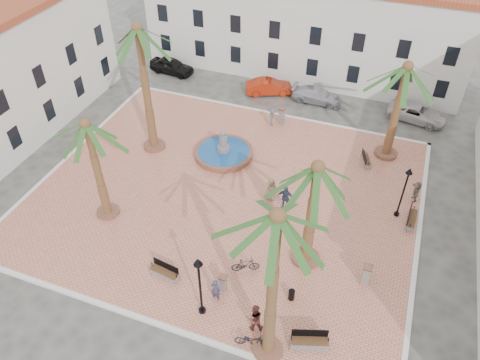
% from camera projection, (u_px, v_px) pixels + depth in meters
% --- Properties ---
extents(ground, '(120.00, 120.00, 0.00)m').
position_uv_depth(ground, '(227.00, 194.00, 33.01)').
color(ground, '#56544F').
rests_on(ground, ground).
extents(plaza, '(26.00, 22.00, 0.15)m').
position_uv_depth(plaza, '(227.00, 193.00, 32.96)').
color(plaza, '#D67D63').
rests_on(plaza, ground).
extents(kerb_n, '(26.30, 0.30, 0.16)m').
position_uv_depth(kerb_n, '(273.00, 114.00, 40.77)').
color(kerb_n, silver).
rests_on(kerb_n, ground).
extents(kerb_s, '(26.30, 0.30, 0.16)m').
position_uv_depth(kerb_s, '(151.00, 322.00, 25.15)').
color(kerb_s, silver).
rests_on(kerb_s, ground).
extents(kerb_e, '(0.30, 22.30, 0.16)m').
position_uv_depth(kerb_e, '(418.00, 242.00, 29.50)').
color(kerb_e, silver).
rests_on(kerb_e, ground).
extents(kerb_w, '(0.30, 22.30, 0.16)m').
position_uv_depth(kerb_w, '(72.00, 154.00, 36.42)').
color(kerb_w, silver).
rests_on(kerb_w, ground).
extents(building_north, '(30.40, 7.40, 9.50)m').
position_uv_depth(building_north, '(304.00, 23.00, 44.10)').
color(building_north, silver).
rests_on(building_north, ground).
extents(fountain, '(4.52, 4.52, 2.33)m').
position_uv_depth(fountain, '(224.00, 152.00, 35.95)').
color(fountain, brown).
rests_on(fountain, plaza).
extents(palm_nw, '(5.51, 5.51, 10.12)m').
position_uv_depth(palm_nw, '(139.00, 42.00, 31.29)').
color(palm_nw, brown).
rests_on(palm_nw, plaza).
extents(palm_sw, '(4.92, 4.92, 7.51)m').
position_uv_depth(palm_sw, '(88.00, 135.00, 27.21)').
color(palm_sw, brown).
rests_on(palm_sw, plaza).
extents(palm_s, '(5.03, 5.03, 10.03)m').
position_uv_depth(palm_s, '(276.00, 233.00, 18.13)').
color(palm_s, brown).
rests_on(palm_s, plaza).
extents(palm_e, '(5.55, 5.55, 7.57)m').
position_uv_depth(palm_e, '(316.00, 180.00, 24.25)').
color(palm_e, brown).
rests_on(palm_e, plaza).
extents(palm_ne, '(5.64, 5.64, 7.85)m').
position_uv_depth(palm_ne, '(405.00, 78.00, 31.97)').
color(palm_ne, brown).
rests_on(palm_ne, plaza).
extents(bench_s, '(1.90, 0.82, 0.97)m').
position_uv_depth(bench_s, '(165.00, 273.00, 27.20)').
color(bench_s, slate).
rests_on(bench_s, plaza).
extents(bench_se, '(2.07, 1.21, 1.05)m').
position_uv_depth(bench_se, '(309.00, 342.00, 23.85)').
color(bench_se, slate).
rests_on(bench_se, plaza).
extents(bench_e, '(0.67, 1.87, 0.97)m').
position_uv_depth(bench_e, '(411.00, 220.00, 30.50)').
color(bench_e, slate).
rests_on(bench_e, plaza).
extents(bench_ne, '(1.01, 1.69, 0.85)m').
position_uv_depth(bench_ne, '(366.00, 160.00, 35.30)').
color(bench_ne, slate).
rests_on(bench_ne, plaza).
extents(lamppost_s, '(0.48, 0.48, 4.44)m').
position_uv_depth(lamppost_s, '(199.00, 277.00, 23.61)').
color(lamppost_s, black).
rests_on(lamppost_s, plaza).
extents(lamppost_e, '(0.44, 0.44, 4.02)m').
position_uv_depth(lamppost_e, '(406.00, 184.00, 29.45)').
color(lamppost_e, black).
rests_on(lamppost_e, plaza).
extents(bollard_se, '(0.46, 0.46, 1.26)m').
position_uv_depth(bollard_se, '(223.00, 283.00, 26.20)').
color(bollard_se, slate).
rests_on(bollard_se, plaza).
extents(bollard_n, '(0.59, 0.59, 1.45)m').
position_uv_depth(bollard_n, '(282.00, 116.00, 39.05)').
color(bollard_n, slate).
rests_on(bollard_n, plaza).
extents(bollard_e, '(0.55, 0.55, 1.44)m').
position_uv_depth(bollard_e, '(366.00, 275.00, 26.53)').
color(bollard_e, slate).
rests_on(bollard_e, plaza).
extents(litter_bin, '(0.36, 0.36, 0.70)m').
position_uv_depth(litter_bin, '(291.00, 295.00, 25.97)').
color(litter_bin, black).
rests_on(litter_bin, plaza).
extents(cyclist_a, '(0.62, 0.44, 1.60)m').
position_uv_depth(cyclist_a, '(216.00, 290.00, 25.69)').
color(cyclist_a, '#363652').
rests_on(cyclist_a, plaza).
extents(bicycle_a, '(1.83, 1.02, 0.91)m').
position_uv_depth(bicycle_a, '(251.00, 340.00, 23.77)').
color(bicycle_a, black).
rests_on(bicycle_a, plaza).
extents(cyclist_b, '(1.11, 0.99, 1.88)m').
position_uv_depth(cyclist_b, '(255.00, 318.00, 24.19)').
color(cyclist_b, brown).
rests_on(cyclist_b, plaza).
extents(bicycle_b, '(1.72, 1.15, 1.01)m').
position_uv_depth(bicycle_b, '(246.00, 265.00, 27.36)').
color(bicycle_b, black).
rests_on(bicycle_b, plaza).
extents(pedestrian_fountain_a, '(1.00, 0.98, 1.73)m').
position_uv_depth(pedestrian_fountain_a, '(271.00, 189.00, 31.85)').
color(pedestrian_fountain_a, '#8E7A58').
rests_on(pedestrian_fountain_a, plaza).
extents(pedestrian_fountain_b, '(1.13, 0.48, 1.91)m').
position_uv_depth(pedestrian_fountain_b, '(285.00, 198.00, 31.09)').
color(pedestrian_fountain_b, '#2E3A53').
rests_on(pedestrian_fountain_b, plaza).
extents(pedestrian_north, '(0.76, 1.09, 1.55)m').
position_uv_depth(pedestrian_north, '(272.00, 117.00, 38.84)').
color(pedestrian_north, '#545559').
rests_on(pedestrian_north, plaza).
extents(pedestrian_east, '(0.69, 1.51, 1.57)m').
position_uv_depth(pedestrian_east, '(416.00, 191.00, 31.83)').
color(pedestrian_east, '#6C6153').
rests_on(pedestrian_east, plaza).
extents(car_black, '(4.60, 2.22, 1.52)m').
position_uv_depth(car_black, '(172.00, 66.00, 46.12)').
color(car_black, black).
rests_on(car_black, ground).
extents(car_red, '(4.51, 3.11, 1.41)m').
position_uv_depth(car_red, '(269.00, 87.00, 43.08)').
color(car_red, '#B1250D').
rests_on(car_red, ground).
extents(car_silver, '(4.55, 1.91, 1.31)m').
position_uv_depth(car_silver, '(317.00, 95.00, 42.02)').
color(car_silver, silver).
rests_on(car_silver, ground).
extents(car_white, '(5.13, 2.99, 1.34)m').
position_uv_depth(car_white, '(417.00, 113.00, 39.74)').
color(car_white, beige).
rests_on(car_white, ground).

